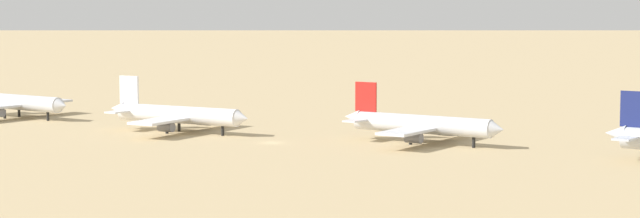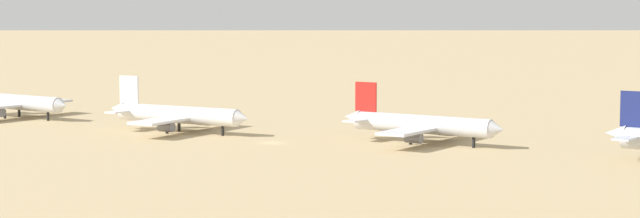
# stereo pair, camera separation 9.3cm
# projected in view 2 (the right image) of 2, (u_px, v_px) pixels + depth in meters

# --- Properties ---
(ground) EXTENTS (4000.00, 4000.00, 0.00)m
(ground) POSITION_uv_depth(u_px,v_px,m) (271.00, 143.00, 235.59)
(ground) COLOR tan
(parked_jet_white_2) EXTENTS (35.98, 30.52, 11.89)m
(parked_jet_white_2) POSITION_uv_depth(u_px,v_px,m) (15.00, 102.00, 283.26)
(parked_jet_white_2) COLOR silver
(parked_jet_white_2) RESTS_ON ground
(parked_jet_white_3) EXTENTS (36.39, 30.48, 12.05)m
(parked_jet_white_3) POSITION_uv_depth(u_px,v_px,m) (177.00, 115.00, 252.64)
(parked_jet_white_3) COLOR white
(parked_jet_white_3) RESTS_ON ground
(parked_jet_red_4) EXTENTS (36.34, 30.72, 12.00)m
(parked_jet_red_4) POSITION_uv_depth(u_px,v_px,m) (421.00, 124.00, 233.80)
(parked_jet_red_4) COLOR silver
(parked_jet_red_4) RESTS_ON ground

